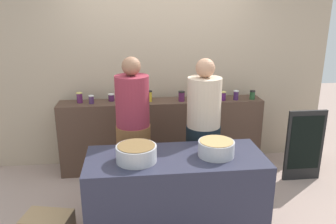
{
  "coord_description": "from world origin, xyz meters",
  "views": [
    {
      "loc": [
        -0.41,
        -3.2,
        2.17
      ],
      "look_at": [
        0.0,
        0.35,
        1.05
      ],
      "focal_mm": 36.19,
      "sensor_mm": 36.0,
      "label": 1
    }
  ],
  "objects_px": {
    "preserve_jar_5": "(196,95)",
    "chalkboard_sign": "(304,145)",
    "preserve_jar_8": "(252,95)",
    "preserve_jar_6": "(223,96)",
    "cooking_pot_center": "(216,148)",
    "preserve_jar_1": "(91,99)",
    "cook_in_cap": "(203,139)",
    "preserve_jar_0": "(80,98)",
    "preserve_jar_2": "(111,97)",
    "preserve_jar_3": "(149,96)",
    "preserve_jar_4": "(182,96)",
    "cook_with_tongs": "(134,139)",
    "cooking_pot_left": "(136,153)",
    "preserve_jar_7": "(236,95)"
  },
  "relations": [
    {
      "from": "preserve_jar_5",
      "to": "preserve_jar_4",
      "type": "bearing_deg",
      "value": -161.34
    },
    {
      "from": "preserve_jar_0",
      "to": "preserve_jar_6",
      "type": "bearing_deg",
      "value": -2.78
    },
    {
      "from": "preserve_jar_7",
      "to": "cooking_pot_left",
      "type": "height_order",
      "value": "preserve_jar_7"
    },
    {
      "from": "preserve_jar_0",
      "to": "preserve_jar_8",
      "type": "distance_m",
      "value": 2.28
    },
    {
      "from": "preserve_jar_2",
      "to": "preserve_jar_7",
      "type": "distance_m",
      "value": 1.66
    },
    {
      "from": "cooking_pot_left",
      "to": "cook_with_tongs",
      "type": "relative_size",
      "value": 0.22
    },
    {
      "from": "preserve_jar_6",
      "to": "chalkboard_sign",
      "type": "distance_m",
      "value": 1.21
    },
    {
      "from": "preserve_jar_1",
      "to": "preserve_jar_8",
      "type": "relative_size",
      "value": 0.92
    },
    {
      "from": "preserve_jar_1",
      "to": "cook_in_cap",
      "type": "bearing_deg",
      "value": -31.14
    },
    {
      "from": "preserve_jar_5",
      "to": "preserve_jar_6",
      "type": "xyz_separation_m",
      "value": [
        0.35,
        -0.09,
        -0.0
      ]
    },
    {
      "from": "preserve_jar_3",
      "to": "preserve_jar_7",
      "type": "height_order",
      "value": "preserve_jar_3"
    },
    {
      "from": "preserve_jar_5",
      "to": "preserve_jar_8",
      "type": "relative_size",
      "value": 1.02
    },
    {
      "from": "preserve_jar_0",
      "to": "preserve_jar_6",
      "type": "height_order",
      "value": "preserve_jar_0"
    },
    {
      "from": "preserve_jar_3",
      "to": "cooking_pot_center",
      "type": "bearing_deg",
      "value": -69.07
    },
    {
      "from": "preserve_jar_3",
      "to": "preserve_jar_2",
      "type": "bearing_deg",
      "value": 171.15
    },
    {
      "from": "preserve_jar_2",
      "to": "preserve_jar_7",
      "type": "height_order",
      "value": "preserve_jar_7"
    },
    {
      "from": "cooking_pot_left",
      "to": "cook_in_cap",
      "type": "xyz_separation_m",
      "value": [
        0.76,
        0.64,
        -0.15
      ]
    },
    {
      "from": "preserve_jar_0",
      "to": "preserve_jar_4",
      "type": "distance_m",
      "value": 1.32
    },
    {
      "from": "preserve_jar_7",
      "to": "cook_with_tongs",
      "type": "xyz_separation_m",
      "value": [
        -1.38,
        -0.68,
        -0.29
      ]
    },
    {
      "from": "preserve_jar_8",
      "to": "preserve_jar_5",
      "type": "bearing_deg",
      "value": 173.51
    },
    {
      "from": "preserve_jar_1",
      "to": "preserve_jar_3",
      "type": "height_order",
      "value": "preserve_jar_3"
    },
    {
      "from": "preserve_jar_4",
      "to": "preserve_jar_6",
      "type": "bearing_deg",
      "value": -2.07
    },
    {
      "from": "cooking_pot_left",
      "to": "preserve_jar_7",
      "type": "bearing_deg",
      "value": 45.55
    },
    {
      "from": "preserve_jar_6",
      "to": "cooking_pot_center",
      "type": "xyz_separation_m",
      "value": [
        -0.43,
        -1.36,
        -0.15
      ]
    },
    {
      "from": "preserve_jar_3",
      "to": "preserve_jar_4",
      "type": "xyz_separation_m",
      "value": [
        0.42,
        -0.04,
        -0.0
      ]
    },
    {
      "from": "preserve_jar_0",
      "to": "preserve_jar_7",
      "type": "distance_m",
      "value": 2.05
    },
    {
      "from": "preserve_jar_0",
      "to": "preserve_jar_5",
      "type": "bearing_deg",
      "value": -0.04
    },
    {
      "from": "cook_in_cap",
      "to": "preserve_jar_3",
      "type": "bearing_deg",
      "value": 124.24
    },
    {
      "from": "preserve_jar_0",
      "to": "preserve_jar_2",
      "type": "height_order",
      "value": "preserve_jar_0"
    },
    {
      "from": "cooking_pot_left",
      "to": "cook_in_cap",
      "type": "height_order",
      "value": "cook_in_cap"
    },
    {
      "from": "preserve_jar_5",
      "to": "preserve_jar_6",
      "type": "bearing_deg",
      "value": -14.63
    },
    {
      "from": "preserve_jar_5",
      "to": "chalkboard_sign",
      "type": "xyz_separation_m",
      "value": [
        1.31,
        -0.56,
        -0.56
      ]
    },
    {
      "from": "preserve_jar_3",
      "to": "preserve_jar_6",
      "type": "relative_size",
      "value": 1.19
    },
    {
      "from": "preserve_jar_1",
      "to": "preserve_jar_5",
      "type": "height_order",
      "value": "preserve_jar_5"
    },
    {
      "from": "cook_in_cap",
      "to": "preserve_jar_4",
      "type": "bearing_deg",
      "value": 99.55
    },
    {
      "from": "preserve_jar_3",
      "to": "cook_with_tongs",
      "type": "relative_size",
      "value": 0.09
    },
    {
      "from": "preserve_jar_7",
      "to": "cooking_pot_left",
      "type": "xyz_separation_m",
      "value": [
        -1.36,
        -1.39,
        -0.15
      ]
    },
    {
      "from": "cooking_pot_center",
      "to": "cook_in_cap",
      "type": "bearing_deg",
      "value": 89.18
    },
    {
      "from": "cook_in_cap",
      "to": "chalkboard_sign",
      "type": "height_order",
      "value": "cook_in_cap"
    },
    {
      "from": "cooking_pot_center",
      "to": "chalkboard_sign",
      "type": "bearing_deg",
      "value": 32.3
    },
    {
      "from": "preserve_jar_4",
      "to": "preserve_jar_5",
      "type": "relative_size",
      "value": 1.1
    },
    {
      "from": "preserve_jar_1",
      "to": "cooking_pot_left",
      "type": "relative_size",
      "value": 0.29
    },
    {
      "from": "cooking_pot_center",
      "to": "preserve_jar_1",
      "type": "bearing_deg",
      "value": 132.81
    },
    {
      "from": "preserve_jar_1",
      "to": "cook_with_tongs",
      "type": "relative_size",
      "value": 0.07
    },
    {
      "from": "preserve_jar_1",
      "to": "preserve_jar_5",
      "type": "relative_size",
      "value": 0.9
    },
    {
      "from": "preserve_jar_2",
      "to": "preserve_jar_7",
      "type": "bearing_deg",
      "value": -4.75
    },
    {
      "from": "preserve_jar_8",
      "to": "cook_in_cap",
      "type": "xyz_separation_m",
      "value": [
        -0.83,
        -0.75,
        -0.29
      ]
    },
    {
      "from": "cook_in_cap",
      "to": "cook_with_tongs",
      "type": "bearing_deg",
      "value": 175.16
    },
    {
      "from": "preserve_jar_1",
      "to": "preserve_jar_3",
      "type": "distance_m",
      "value": 0.75
    },
    {
      "from": "preserve_jar_2",
      "to": "preserve_jar_6",
      "type": "distance_m",
      "value": 1.48
    }
  ]
}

